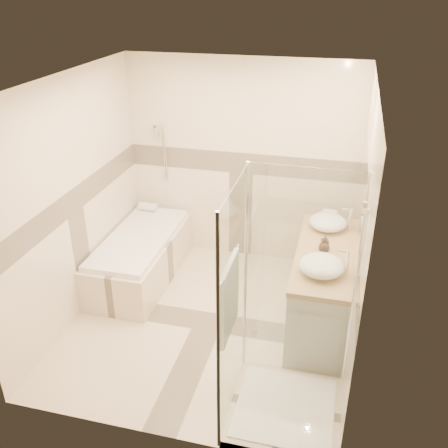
% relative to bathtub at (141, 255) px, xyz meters
% --- Properties ---
extents(room, '(2.82, 3.02, 2.52)m').
position_rel_bathtub_xyz_m(room, '(1.08, -0.64, 0.95)').
color(room, beige).
rests_on(room, ground).
extents(bathtub, '(0.75, 1.70, 0.56)m').
position_rel_bathtub_xyz_m(bathtub, '(0.00, 0.00, 0.00)').
color(bathtub, beige).
rests_on(bathtub, ground).
extents(vanity, '(0.58, 1.62, 0.85)m').
position_rel_bathtub_xyz_m(vanity, '(2.15, -0.35, 0.12)').
color(vanity, silver).
rests_on(vanity, ground).
extents(shower_enclosure, '(0.96, 0.93, 2.04)m').
position_rel_bathtub_xyz_m(shower_enclosure, '(1.86, -1.62, 0.20)').
color(shower_enclosure, beige).
rests_on(shower_enclosure, ground).
extents(vessel_sink_near, '(0.40, 0.40, 0.16)m').
position_rel_bathtub_xyz_m(vessel_sink_near, '(2.13, 0.15, 0.62)').
color(vessel_sink_near, white).
rests_on(vessel_sink_near, vanity).
extents(vessel_sink_far, '(0.42, 0.42, 0.17)m').
position_rel_bathtub_xyz_m(vessel_sink_far, '(2.13, -0.77, 0.63)').
color(vessel_sink_far, white).
rests_on(vessel_sink_far, vanity).
extents(faucet_near, '(0.11, 0.03, 0.27)m').
position_rel_bathtub_xyz_m(faucet_near, '(2.35, 0.15, 0.70)').
color(faucet_near, silver).
rests_on(faucet_near, vanity).
extents(faucet_far, '(0.11, 0.03, 0.27)m').
position_rel_bathtub_xyz_m(faucet_far, '(2.35, -0.77, 0.70)').
color(faucet_far, silver).
rests_on(faucet_far, vanity).
extents(amenity_bottle_a, '(0.08, 0.09, 0.16)m').
position_rel_bathtub_xyz_m(amenity_bottle_a, '(2.13, -0.31, 0.62)').
color(amenity_bottle_a, black).
rests_on(amenity_bottle_a, vanity).
extents(amenity_bottle_b, '(0.15, 0.15, 0.14)m').
position_rel_bathtub_xyz_m(amenity_bottle_b, '(2.13, -0.37, 0.61)').
color(amenity_bottle_b, black).
rests_on(amenity_bottle_b, vanity).
extents(folded_towels, '(0.17, 0.27, 0.08)m').
position_rel_bathtub_xyz_m(folded_towels, '(2.13, 0.34, 0.58)').
color(folded_towels, silver).
rests_on(folded_towels, vanity).
extents(rolled_towel, '(0.23, 0.11, 0.11)m').
position_rel_bathtub_xyz_m(rolled_towel, '(-0.16, 0.68, 0.31)').
color(rolled_towel, silver).
rests_on(rolled_towel, bathtub).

